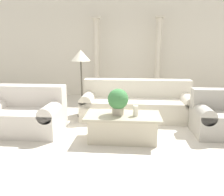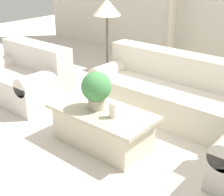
{
  "view_description": "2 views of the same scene",
  "coord_description": "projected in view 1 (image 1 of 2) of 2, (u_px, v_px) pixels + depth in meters",
  "views": [
    {
      "loc": [
        0.2,
        -4.15,
        1.6
      ],
      "look_at": [
        -0.13,
        -0.3,
        0.7
      ],
      "focal_mm": 35.0,
      "sensor_mm": 36.0,
      "label": 1
    },
    {
      "loc": [
        2.29,
        -2.97,
        2.08
      ],
      "look_at": [
        0.04,
        -0.29,
        0.53
      ],
      "focal_mm": 50.0,
      "sensor_mm": 36.0,
      "label": 2
    }
  ],
  "objects": [
    {
      "name": "loveseat",
      "position": [
        26.0,
        113.0,
        4.24
      ],
      "size": [
        1.4,
        0.91,
        0.86
      ],
      "color": "silver",
      "rests_on": "ground_plane"
    },
    {
      "name": "sofa_long",
      "position": [
        137.0,
        103.0,
        5.03
      ],
      "size": [
        2.5,
        0.91,
        0.86
      ],
      "color": "beige",
      "rests_on": "ground_plane"
    },
    {
      "name": "coffee_table",
      "position": [
        123.0,
        127.0,
        3.84
      ],
      "size": [
        1.3,
        0.65,
        0.46
      ],
      "color": "beige",
      "rests_on": "ground_plane"
    },
    {
      "name": "potted_plant",
      "position": [
        118.0,
        100.0,
        3.75
      ],
      "size": [
        0.36,
        0.36,
        0.45
      ],
      "color": "#B2A893",
      "rests_on": "coffee_table"
    },
    {
      "name": "floor_lamp",
      "position": [
        81.0,
        59.0,
        4.89
      ],
      "size": [
        0.43,
        0.43,
        1.55
      ],
      "color": "#4C473D",
      "rests_on": "ground_plane"
    },
    {
      "name": "ground_plane",
      "position": [
        120.0,
        128.0,
        4.41
      ],
      "size": [
        16.0,
        16.0,
        0.0
      ],
      "primitive_type": "plane",
      "color": "silver"
    },
    {
      "name": "column_left",
      "position": [
        97.0,
        58.0,
        6.77
      ],
      "size": [
        0.24,
        0.24,
        2.49
      ],
      "color": "beige",
      "rests_on": "ground_plane"
    },
    {
      "name": "pillar_candle",
      "position": [
        136.0,
        111.0,
        3.7
      ],
      "size": [
        0.09,
        0.09,
        0.18
      ],
      "color": "silver",
      "rests_on": "coffee_table"
    },
    {
      "name": "column_right",
      "position": [
        158.0,
        58.0,
        6.61
      ],
      "size": [
        0.24,
        0.24,
        2.49
      ],
      "color": "beige",
      "rests_on": "ground_plane"
    },
    {
      "name": "armchair",
      "position": [
        218.0,
        116.0,
        4.07
      ],
      "size": [
        0.88,
        0.76,
        0.83
      ],
      "color": "#B7B2A8",
      "rests_on": "ground_plane"
    },
    {
      "name": "wall_back",
      "position": [
        125.0,
        47.0,
        7.06
      ],
      "size": [
        10.0,
        0.06,
        3.2
      ],
      "color": "silver",
      "rests_on": "ground_plane"
    }
  ]
}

